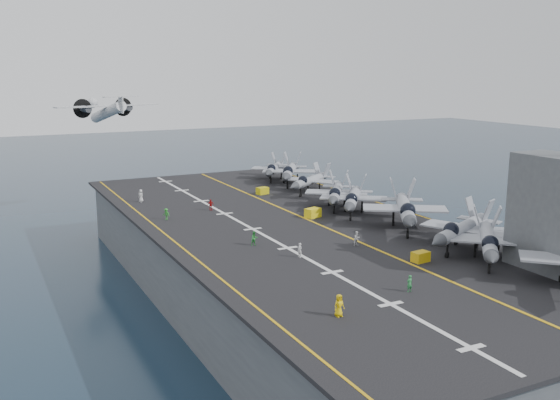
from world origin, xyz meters
name	(u,v)px	position (x,y,z in m)	size (l,w,h in m)	color
ground	(293,297)	(0.00, 0.00, 0.00)	(500.00, 500.00, 0.00)	#142135
hull	(293,262)	(0.00, 0.00, 5.00)	(36.00, 90.00, 10.00)	#56595E
flight_deck	(293,226)	(0.00, 0.00, 10.20)	(38.00, 92.00, 0.40)	black
foul_line	(313,222)	(3.00, 0.00, 10.42)	(0.35, 90.00, 0.02)	gold
landing_centerline	(253,229)	(-6.00, 0.00, 10.42)	(0.50, 90.00, 0.02)	silver
deck_edge_port	(171,239)	(-17.00, 0.00, 10.42)	(0.25, 90.00, 0.02)	gold
deck_edge_stbd	(404,211)	(18.50, 0.00, 10.42)	(0.25, 90.00, 0.02)	gold
fighter_jet_1	(488,239)	(10.98, -24.36, 12.93)	(16.99, 17.37, 5.07)	gray
fighter_jet_2	(462,228)	(11.89, -19.36, 12.97)	(17.66, 15.39, 5.15)	#949DA3
fighter_jet_3	(405,208)	(11.85, -8.84, 13.26)	(18.18, 19.77, 5.71)	#A1ACB3
fighter_jet_4	(353,197)	(10.52, 1.46, 12.90)	(16.42, 17.28, 5.00)	#949AA2
fighter_jet_5	(336,192)	(10.63, 6.28, 12.85)	(15.88, 16.97, 4.91)	#969DA7
fighter_jet_6	(310,180)	(12.78, 18.09, 12.68)	(15.76, 14.73, 4.56)	#969DA7
fighter_jet_7	(290,170)	(13.43, 26.85, 13.01)	(16.62, 18.10, 5.23)	gray
fighter_jet_8	(274,168)	(13.10, 32.59, 12.70)	(15.00, 15.93, 4.61)	#9CA3AC
tow_cart_a	(421,257)	(4.50, -21.14, 10.96)	(2.01, 1.44, 1.12)	gold
tow_cart_b	(313,213)	(4.36, 2.31, 11.05)	(2.50, 2.02, 1.30)	yellow
tow_cart_c	(262,191)	(5.13, 20.86, 10.98)	(2.17, 1.69, 1.15)	gold
crew_0	(339,305)	(-11.59, -30.30, 11.38)	(1.21, 0.84, 1.96)	#E1BA09
crew_1	(300,250)	(-6.48, -13.85, 11.22)	(0.84, 1.10, 1.64)	silver
crew_2	(254,238)	(-9.00, -7.20, 11.26)	(1.10, 0.79, 1.73)	#268C33
crew_3	(166,214)	(-14.60, 10.23, 11.21)	(1.12, 1.16, 1.61)	#268627
crew_4	(211,205)	(-7.01, 13.05, 11.23)	(1.01, 0.69, 1.66)	#A60C0D
crew_5	(141,196)	(-14.72, 23.74, 11.40)	(1.08, 1.36, 1.99)	silver
crew_6	(409,283)	(-2.51, -28.15, 11.22)	(1.01, 0.70, 1.65)	#27803D
crew_7	(357,239)	(1.81, -12.73, 11.28)	(1.19, 0.92, 1.77)	silver
transport_plane	(108,112)	(-12.38, 57.61, 22.48)	(23.92, 18.66, 5.05)	silver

